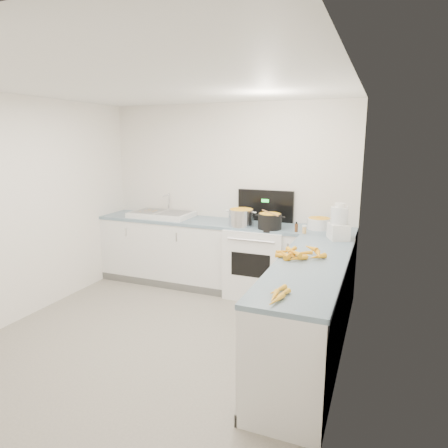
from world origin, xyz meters
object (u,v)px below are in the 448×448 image
at_px(black_pot, 270,222).
at_px(spice_jar, 304,230).
at_px(steel_pot, 241,218).
at_px(extract_bottle, 296,228).
at_px(sink, 161,214).
at_px(stove, 258,260).
at_px(food_processor, 339,224).
at_px(mixing_bowl, 319,223).

xyz_separation_m(black_pot, spice_jar, (0.44, -0.09, -0.04)).
relative_size(steel_pot, spice_jar, 3.95).
bearing_deg(extract_bottle, sink, 173.75).
bearing_deg(steel_pot, sink, 173.57).
relative_size(stove, black_pot, 4.66).
relative_size(steel_pot, black_pot, 1.10).
height_order(steel_pot, extract_bottle, steel_pot).
bearing_deg(steel_pot, food_processor, -11.96).
distance_m(stove, mixing_bowl, 0.92).
height_order(stove, mixing_bowl, stove).
bearing_deg(stove, mixing_bowl, 4.97).
xyz_separation_m(black_pot, extract_bottle, (0.34, -0.04, -0.03)).
bearing_deg(extract_bottle, mixing_bowl, 49.72).
bearing_deg(mixing_bowl, spice_jar, -111.32).
bearing_deg(black_pot, extract_bottle, -7.47).
height_order(sink, spice_jar, sink).
xyz_separation_m(mixing_bowl, food_processor, (0.28, -0.45, 0.11)).
xyz_separation_m(stove, extract_bottle, (0.52, -0.20, 0.51)).
relative_size(stove, spice_jar, 16.79).
xyz_separation_m(steel_pot, spice_jar, (0.83, -0.12, -0.06)).
xyz_separation_m(sink, black_pot, (1.64, -0.17, 0.05)).
xyz_separation_m(steel_pot, food_processor, (1.23, -0.26, 0.08)).
bearing_deg(food_processor, mixing_bowl, 121.81).
bearing_deg(food_processor, stove, 159.47).
bearing_deg(steel_pot, extract_bottle, -5.94).
bearing_deg(mixing_bowl, black_pot, -158.58).
height_order(black_pot, food_processor, food_processor).
xyz_separation_m(mixing_bowl, spice_jar, (-0.12, -0.31, -0.03)).
bearing_deg(steel_pot, black_pot, -4.59).
bearing_deg(mixing_bowl, food_processor, -58.19).
xyz_separation_m(sink, spice_jar, (2.08, -0.26, 0.00)).
distance_m(mixing_bowl, spice_jar, 0.33).
relative_size(black_pot, extract_bottle, 2.97).
bearing_deg(spice_jar, food_processor, -19.47).
distance_m(stove, food_processor, 1.27).
relative_size(extract_bottle, food_processor, 0.24).
distance_m(sink, mixing_bowl, 2.20).
distance_m(stove, sink, 1.54).
xyz_separation_m(stove, spice_jar, (0.63, -0.24, 0.51)).
bearing_deg(black_pot, stove, 139.87).
bearing_deg(food_processor, steel_pot, 168.04).
xyz_separation_m(steel_pot, mixing_bowl, (0.95, 0.19, -0.03)).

